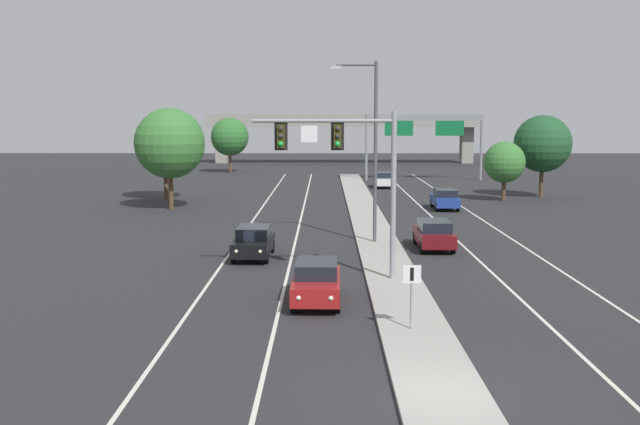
{
  "coord_description": "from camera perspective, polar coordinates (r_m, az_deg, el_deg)",
  "views": [
    {
      "loc": [
        -2.99,
        -18.05,
        7.09
      ],
      "look_at": [
        -3.2,
        12.08,
        3.2
      ],
      "focal_mm": 41.4,
      "sensor_mm": 36.0,
      "label": 1
    }
  ],
  "objects": [
    {
      "name": "tree_far_left_a",
      "position": [
        65.23,
        -11.91,
        5.3
      ],
      "size": [
        5.23,
        5.23,
        7.56
      ],
      "color": "#4C3823",
      "rests_on": "ground"
    },
    {
      "name": "car_oncoming_black",
      "position": [
        37.68,
        -5.15,
        -2.26
      ],
      "size": [
        1.9,
        4.5,
        1.58
      ],
      "color": "black",
      "rests_on": "ground"
    },
    {
      "name": "lane_stripe_receding_center",
      "position": [
        44.3,
        10.39,
        -1.97
      ],
      "size": [
        0.14,
        100.0,
        0.01
      ],
      "primitive_type": "cube",
      "color": "silver",
      "rests_on": "ground"
    },
    {
      "name": "street_lamp_median",
      "position": [
        41.15,
        4.0,
        5.53
      ],
      "size": [
        2.58,
        0.28,
        10.0
      ],
      "color": "#4C4C51",
      "rests_on": "median_island"
    },
    {
      "name": "median_sign_post",
      "position": [
        24.48,
        7.1,
        -5.69
      ],
      "size": [
        0.6,
        0.1,
        2.2
      ],
      "color": "gray",
      "rests_on": "median_island"
    },
    {
      "name": "tree_far_right_a",
      "position": [
        68.42,
        16.83,
        5.1
      ],
      "size": [
        5.06,
        5.06,
        7.32
      ],
      "color": "#4C3823",
      "rests_on": "ground"
    },
    {
      "name": "overhead_signal_mast",
      "position": [
        31.54,
        2.25,
        4.06
      ],
      "size": [
        6.14,
        0.44,
        7.2
      ],
      "color": "gray",
      "rests_on": "median_island"
    },
    {
      "name": "edge_stripe_right",
      "position": [
        44.99,
        14.54,
        -1.95
      ],
      "size": [
        0.14,
        100.0,
        0.01
      ],
      "primitive_type": "cube",
      "color": "silver",
      "rests_on": "ground"
    },
    {
      "name": "car_oncoming_red",
      "position": [
        28.51,
        -0.27,
        -5.35
      ],
      "size": [
        1.88,
        4.5,
        1.58
      ],
      "color": "maroon",
      "rests_on": "ground"
    },
    {
      "name": "median_island",
      "position": [
        36.85,
        5.06,
        -3.65
      ],
      "size": [
        2.4,
        110.0,
        0.15
      ],
      "primitive_type": "cube",
      "color": "#9E9B93",
      "rests_on": "ground"
    },
    {
      "name": "overpass_bridge",
      "position": [
        115.94,
        1.88,
        6.7
      ],
      "size": [
        42.4,
        6.4,
        7.65
      ],
      "color": "gray",
      "rests_on": "ground"
    },
    {
      "name": "car_receding_darkred",
      "position": [
        40.47,
        8.79,
        -1.65
      ],
      "size": [
        1.83,
        4.47,
        1.58
      ],
      "color": "#5B0F14",
      "rests_on": "ground"
    },
    {
      "name": "car_receding_blue",
      "position": [
        58.15,
        9.63,
        1.06
      ],
      "size": [
        1.9,
        4.5,
        1.58
      ],
      "color": "navy",
      "rests_on": "ground"
    },
    {
      "name": "highway_sign_gantry",
      "position": [
        84.52,
        8.06,
        6.65
      ],
      "size": [
        13.28,
        0.42,
        7.5
      ],
      "color": "gray",
      "rests_on": "ground"
    },
    {
      "name": "car_receding_white",
      "position": [
        75.44,
        4.96,
        2.55
      ],
      "size": [
        1.91,
        4.51,
        1.58
      ],
      "color": "silver",
      "rests_on": "ground"
    },
    {
      "name": "tree_far_left_c",
      "position": [
        96.2,
        -6.99,
        5.83
      ],
      "size": [
        4.89,
        4.89,
        7.08
      ],
      "color": "#4C3823",
      "rests_on": "ground"
    },
    {
      "name": "lane_stripe_oncoming_center",
      "position": [
        43.66,
        -1.85,
        -1.99
      ],
      "size": [
        0.14,
        100.0,
        0.01
      ],
      "primitive_type": "cube",
      "color": "silver",
      "rests_on": "ground"
    },
    {
      "name": "ground_plane",
      "position": [
        19.62,
        9.42,
        -13.92
      ],
      "size": [
        260.0,
        260.0,
        0.0
      ],
      "primitive_type": "plane",
      "color": "#28282B"
    },
    {
      "name": "edge_stripe_left",
      "position": [
        43.92,
        -6.16,
        -1.98
      ],
      "size": [
        0.14,
        100.0,
        0.01
      ],
      "primitive_type": "cube",
      "color": "silver",
      "rests_on": "ground"
    },
    {
      "name": "tree_far_right_c",
      "position": [
        64.72,
        14.07,
        3.78
      ],
      "size": [
        3.51,
        3.51,
        5.07
      ],
      "color": "#4C3823",
      "rests_on": "ground"
    },
    {
      "name": "tree_far_left_b",
      "position": [
        57.95,
        -11.54,
        5.25
      ],
      "size": [
        5.41,
        5.41,
        7.83
      ],
      "color": "#4C3823",
      "rests_on": "ground"
    }
  ]
}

